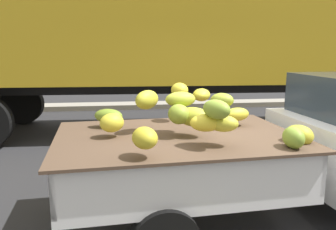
% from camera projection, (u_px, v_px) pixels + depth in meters
% --- Properties ---
extents(ground, '(220.00, 220.00, 0.00)m').
position_uv_depth(ground, '(232.00, 215.00, 4.31)').
color(ground, '#28282B').
extents(curb_strip, '(80.00, 0.80, 0.16)m').
position_uv_depth(curb_strip, '(161.00, 105.00, 12.02)').
color(curb_strip, gray).
rests_on(curb_strip, ground).
extents(pickup_truck, '(4.79, 2.15, 1.70)m').
position_uv_depth(pickup_truck, '(323.00, 143.00, 4.25)').
color(pickup_truck, white).
rests_on(pickup_truck, ground).
extents(semi_trailer, '(12.09, 3.05, 3.95)m').
position_uv_depth(semi_trailer, '(155.00, 26.00, 8.14)').
color(semi_trailer, gold).
rests_on(semi_trailer, ground).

